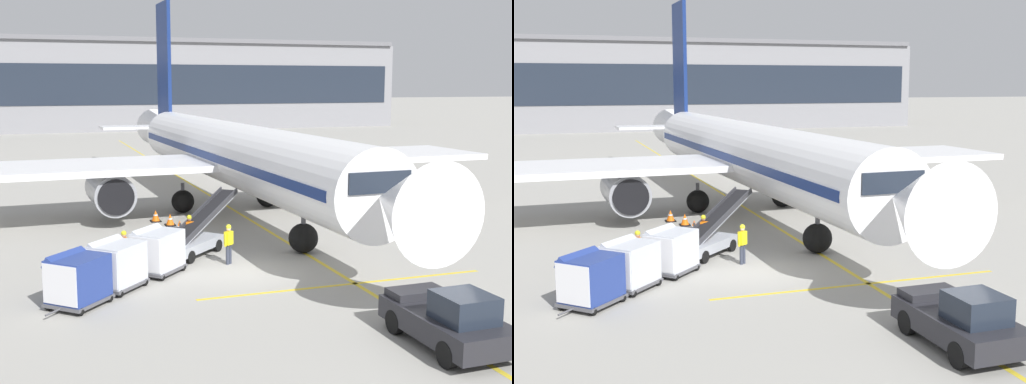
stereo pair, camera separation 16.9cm
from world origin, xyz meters
The scene contains 17 objects.
ground_plane centered at (0.00, 0.00, 0.00)m, with size 600.00×600.00×0.00m, color #9E9B93.
parked_airplane centered at (3.26, 12.86, 3.55)m, with size 32.70×42.24×14.17m.
belt_loader centered at (-1.24, 3.70, 0.81)m, with size 4.76×4.73×2.62m.
baggage_cart_lead centered at (-3.41, 0.99, 1.00)m, with size 2.54×2.55×1.91m.
baggage_cart_second centered at (-5.26, -0.61, 1.00)m, with size 2.54×2.55×1.91m.
baggage_cart_third centered at (-6.79, -2.17, 1.00)m, with size 2.54×2.55×1.91m.
pushback_tug centered at (3.33, -9.48, 0.83)m, with size 2.18×4.43×1.83m.
ground_crew_by_loader centered at (-0.20, 1.50, 1.00)m, with size 0.47×0.42×1.74m.
ground_crew_by_carts centered at (-1.32, 4.09, 1.00)m, with size 0.57×0.28×1.74m.
ground_crew_marshaller centered at (-4.63, 1.71, 1.00)m, with size 0.26×0.57×1.74m.
ground_crew_wingwalker centered at (-2.53, 1.24, 1.00)m, with size 0.39×0.52×1.74m.
safety_cone_engine_keepout centered at (-1.54, 11.50, 0.32)m, with size 0.58×0.58×0.66m.
safety_cone_wingtip centered at (-0.98, 10.20, 0.31)m, with size 0.57×0.57×0.65m.
safety_cone_nose_mark centered at (-1.00, 7.69, 0.38)m, with size 0.70×0.70×0.78m.
apron_guidance_line_lead_in centered at (3.65, 12.08, 0.00)m, with size 0.20×110.00×0.01m.
apron_guidance_line_stop_bar centered at (3.29, -2.86, 0.00)m, with size 12.00×0.20×0.01m.
terminal_building centered at (4.00, 93.31, 7.42)m, with size 101.96×19.79×14.95m.
Camera 2 is at (-8.03, -25.77, 7.73)m, focal length 47.46 mm.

